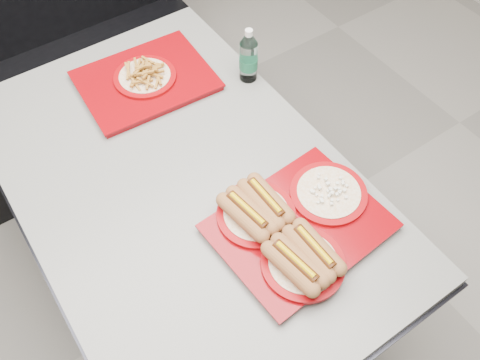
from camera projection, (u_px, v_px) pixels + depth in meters
ground at (198, 284)px, 2.11m from camera, size 6.00×6.00×0.00m
diner_table at (186, 208)px, 1.64m from camera, size 0.92×1.42×0.75m
booth_bench at (66, 63)px, 2.31m from camera, size 1.30×0.57×1.35m
tray_near at (294, 226)px, 1.36m from camera, size 0.47×0.41×0.10m
tray_far at (145, 78)px, 1.72m from camera, size 0.45×0.36×0.09m
water_bottle at (248, 58)px, 1.68m from camera, size 0.06×0.06×0.20m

